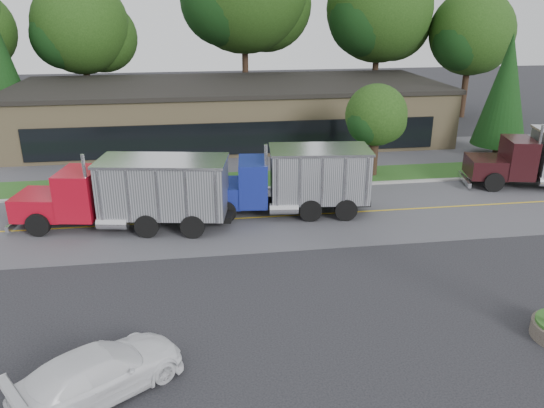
{
  "coord_description": "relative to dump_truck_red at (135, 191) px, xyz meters",
  "views": [
    {
      "loc": [
        -0.79,
        -15.36,
        10.09
      ],
      "look_at": [
        2.37,
        6.14,
        1.8
      ],
      "focal_mm": 35.0,
      "sensor_mm": 36.0,
      "label": 1
    }
  ],
  "objects": [
    {
      "name": "center_line",
      "position": [
        3.74,
        0.34,
        -1.81
      ],
      "size": [
        60.0,
        0.12,
        0.01
      ],
      "primitive_type": "cube",
      "color": "gold",
      "rests_on": "ground"
    },
    {
      "name": "rally_car",
      "position": [
        0.03,
        -11.65,
        -1.12
      ],
      "size": [
        5.01,
        4.27,
        1.38
      ],
      "primitive_type": "imported",
      "rotation": [
        0.0,
        0.0,
        2.17
      ],
      "color": "white",
      "rests_on": "ground"
    },
    {
      "name": "evergreen_right",
      "position": [
        23.74,
        9.34,
        2.73
      ],
      "size": [
        3.64,
        3.64,
        8.27
      ],
      "color": "#382619",
      "rests_on": "ground"
    },
    {
      "name": "ground",
      "position": [
        3.74,
        -8.66,
        -1.81
      ],
      "size": [
        140.0,
        140.0,
        0.0
      ],
      "primitive_type": "plane",
      "color": "#343439",
      "rests_on": "ground"
    },
    {
      "name": "dump_truck_red",
      "position": [
        0.0,
        0.0,
        0.0
      ],
      "size": [
        10.28,
        4.19,
        3.36
      ],
      "rotation": [
        0.0,
        0.0,
        2.97
      ],
      "color": "black",
      "rests_on": "ground"
    },
    {
      "name": "tree_verge",
      "position": [
        13.8,
        6.39,
        1.76
      ],
      "size": [
        3.94,
        3.7,
        5.62
      ],
      "color": "#382619",
      "rests_on": "ground"
    },
    {
      "name": "tree_far_e",
      "position": [
        27.86,
        22.43,
        5.38
      ],
      "size": [
        7.91,
        7.44,
        11.28
      ],
      "color": "#382619",
      "rests_on": "ground"
    },
    {
      "name": "curb",
      "position": [
        3.74,
        4.54,
        -1.81
      ],
      "size": [
        60.0,
        0.3,
        0.12
      ],
      "primitive_type": "cube",
      "color": "#9E9E99",
      "rests_on": "ground"
    },
    {
      "name": "tree_far_d",
      "position": [
        19.9,
        24.46,
        7.31
      ],
      "size": [
        10.02,
        9.43,
        14.29
      ],
      "color": "#382619",
      "rests_on": "ground"
    },
    {
      "name": "strip_mall",
      "position": [
        5.74,
        17.34,
        0.19
      ],
      "size": [
        32.0,
        12.0,
        4.0
      ],
      "primitive_type": "cube",
      "color": "#9A845E",
      "rests_on": "ground"
    },
    {
      "name": "tree_far_b",
      "position": [
        -6.13,
        25.44,
        6.02
      ],
      "size": [
        8.61,
        8.1,
        12.28
      ],
      "color": "#382619",
      "rests_on": "ground"
    },
    {
      "name": "grass_verge",
      "position": [
        3.74,
        6.34,
        -1.81
      ],
      "size": [
        60.0,
        3.4,
        0.03
      ],
      "primitive_type": "cube",
      "color": "#275F20",
      "rests_on": "ground"
    },
    {
      "name": "dump_truck_blue",
      "position": [
        7.81,
        0.75,
        -0.01
      ],
      "size": [
        8.57,
        3.41,
        3.36
      ],
      "rotation": [
        0.0,
        0.0,
        3.04
      ],
      "color": "black",
      "rests_on": "ground"
    },
    {
      "name": "far_parking",
      "position": [
        3.74,
        11.34,
        -1.81
      ],
      "size": [
        60.0,
        7.0,
        0.02
      ],
      "primitive_type": "cube",
      "color": "slate",
      "rests_on": "ground"
    },
    {
      "name": "road",
      "position": [
        3.74,
        0.34,
        -1.81
      ],
      "size": [
        60.0,
        8.0,
        0.02
      ],
      "primitive_type": "cube",
      "color": "slate",
      "rests_on": "ground"
    }
  ]
}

